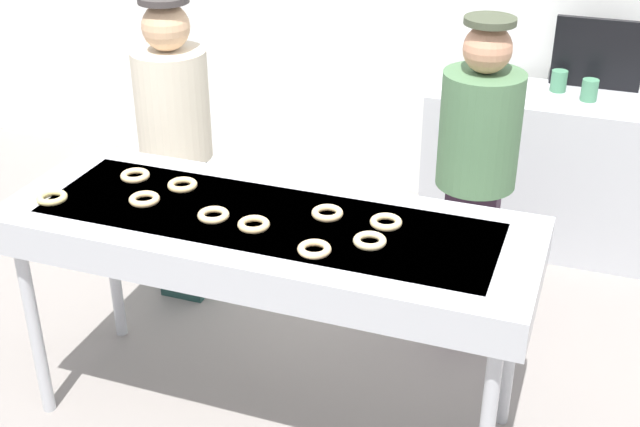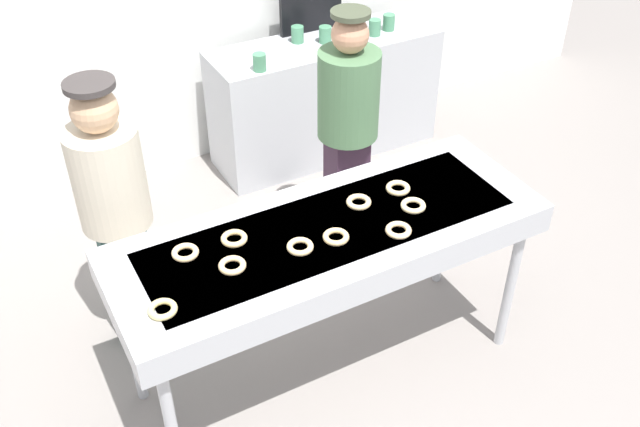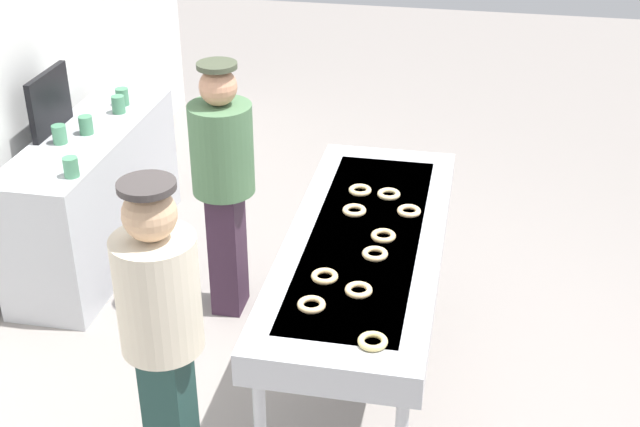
{
  "view_description": "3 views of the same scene",
  "coord_description": "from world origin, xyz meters",
  "px_view_note": "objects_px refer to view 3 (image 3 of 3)",
  "views": [
    {
      "loc": [
        1.18,
        -2.67,
        2.55
      ],
      "look_at": [
        0.17,
        0.15,
        0.97
      ],
      "focal_mm": 47.45,
      "sensor_mm": 36.0,
      "label": 1
    },
    {
      "loc": [
        -1.34,
        -2.36,
        3.14
      ],
      "look_at": [
        -0.01,
        0.07,
        1.04
      ],
      "focal_mm": 40.87,
      "sensor_mm": 36.0,
      "label": 2
    },
    {
      "loc": [
        -3.69,
        -0.49,
        3.14
      ],
      "look_at": [
        -0.0,
        0.23,
        1.09
      ],
      "focal_mm": 48.34,
      "sensor_mm": 36.0,
      "label": 3
    }
  ],
  "objects_px": {
    "plain_donut_1": "(360,190)",
    "plain_donut_4": "(359,290)",
    "plain_donut_3": "(311,305)",
    "fryer_conveyor": "(365,249)",
    "paper_cup_4": "(59,134)",
    "plain_donut_5": "(375,254)",
    "plain_donut_6": "(389,194)",
    "prep_counter": "(94,196)",
    "paper_cup_2": "(122,97)",
    "paper_cup_0": "(86,125)",
    "paper_cup_3": "(71,167)",
    "worker_baker": "(161,323)",
    "plain_donut_9": "(373,341)",
    "plain_donut_0": "(325,276)",
    "worker_assistant": "(223,174)",
    "plain_donut_8": "(409,211)",
    "paper_cup_1": "(118,104)",
    "plain_donut_7": "(383,236)",
    "plain_donut_2": "(354,210)"
  },
  "relations": [
    {
      "from": "plain_donut_5",
      "to": "plain_donut_6",
      "type": "bearing_deg",
      "value": 1.11
    },
    {
      "from": "plain_donut_0",
      "to": "prep_counter",
      "type": "distance_m",
      "value": 2.48
    },
    {
      "from": "plain_donut_1",
      "to": "plain_donut_9",
      "type": "height_order",
      "value": "same"
    },
    {
      "from": "plain_donut_6",
      "to": "plain_donut_9",
      "type": "distance_m",
      "value": 1.32
    },
    {
      "from": "plain_donut_5",
      "to": "worker_assistant",
      "type": "relative_size",
      "value": 0.08
    },
    {
      "from": "prep_counter",
      "to": "paper_cup_2",
      "type": "bearing_deg",
      "value": -5.2
    },
    {
      "from": "fryer_conveyor",
      "to": "paper_cup_4",
      "type": "distance_m",
      "value": 2.28
    },
    {
      "from": "plain_donut_1",
      "to": "plain_donut_4",
      "type": "distance_m",
      "value": 0.98
    },
    {
      "from": "plain_donut_9",
      "to": "worker_baker",
      "type": "distance_m",
      "value": 0.94
    },
    {
      "from": "worker_assistant",
      "to": "plain_donut_8",
      "type": "bearing_deg",
      "value": 80.04
    },
    {
      "from": "worker_assistant",
      "to": "paper_cup_3",
      "type": "height_order",
      "value": "worker_assistant"
    },
    {
      "from": "plain_donut_7",
      "to": "worker_assistant",
      "type": "bearing_deg",
      "value": 56.9
    },
    {
      "from": "plain_donut_8",
      "to": "prep_counter",
      "type": "height_order",
      "value": "plain_donut_8"
    },
    {
      "from": "worker_assistant",
      "to": "paper_cup_2",
      "type": "relative_size",
      "value": 13.41
    },
    {
      "from": "plain_donut_1",
      "to": "plain_donut_5",
      "type": "distance_m",
      "value": 0.67
    },
    {
      "from": "plain_donut_5",
      "to": "plain_donut_7",
      "type": "bearing_deg",
      "value": -5.43
    },
    {
      "from": "plain_donut_7",
      "to": "paper_cup_3",
      "type": "bearing_deg",
      "value": 75.6
    },
    {
      "from": "plain_donut_4",
      "to": "paper_cup_0",
      "type": "xyz_separation_m",
      "value": [
        1.6,
        2.03,
        -0.02
      ]
    },
    {
      "from": "plain_donut_8",
      "to": "paper_cup_1",
      "type": "relative_size",
      "value": 1.04
    },
    {
      "from": "plain_donut_0",
      "to": "prep_counter",
      "type": "height_order",
      "value": "plain_donut_0"
    },
    {
      "from": "worker_assistant",
      "to": "paper_cup_1",
      "type": "relative_size",
      "value": 13.41
    },
    {
      "from": "paper_cup_0",
      "to": "paper_cup_1",
      "type": "distance_m",
      "value": 0.39
    },
    {
      "from": "plain_donut_5",
      "to": "worker_baker",
      "type": "xyz_separation_m",
      "value": [
        -0.63,
        0.85,
        -0.07
      ]
    },
    {
      "from": "plain_donut_3",
      "to": "plain_donut_9",
      "type": "relative_size",
      "value": 1.0
    },
    {
      "from": "plain_donut_4",
      "to": "plain_donut_9",
      "type": "bearing_deg",
      "value": -162.42
    },
    {
      "from": "plain_donut_4",
      "to": "fryer_conveyor",
      "type": "bearing_deg",
      "value": 5.16
    },
    {
      "from": "plain_donut_7",
      "to": "paper_cup_2",
      "type": "height_order",
      "value": "paper_cup_2"
    },
    {
      "from": "plain_donut_0",
      "to": "plain_donut_8",
      "type": "height_order",
      "value": "same"
    },
    {
      "from": "fryer_conveyor",
      "to": "worker_assistant",
      "type": "distance_m",
      "value": 1.14
    },
    {
      "from": "plain_donut_3",
      "to": "plain_donut_6",
      "type": "xyz_separation_m",
      "value": [
        1.11,
        -0.2,
        0.0
      ]
    },
    {
      "from": "plain_donut_8",
      "to": "paper_cup_1",
      "type": "distance_m",
      "value": 2.43
    },
    {
      "from": "plain_donut_0",
      "to": "plain_donut_3",
      "type": "xyz_separation_m",
      "value": [
        -0.23,
        0.01,
        0.0
      ]
    },
    {
      "from": "prep_counter",
      "to": "paper_cup_3",
      "type": "bearing_deg",
      "value": -162.01
    },
    {
      "from": "plain_donut_6",
      "to": "fryer_conveyor",
      "type": "bearing_deg",
      "value": 171.78
    },
    {
      "from": "prep_counter",
      "to": "plain_donut_1",
      "type": "bearing_deg",
      "value": -108.43
    },
    {
      "from": "plain_donut_2",
      "to": "plain_donut_4",
      "type": "distance_m",
      "value": 0.75
    },
    {
      "from": "plain_donut_1",
      "to": "plain_donut_3",
      "type": "distance_m",
      "value": 1.12
    },
    {
      "from": "plain_donut_8",
      "to": "worker_assistant",
      "type": "relative_size",
      "value": 0.08
    },
    {
      "from": "plain_donut_4",
      "to": "paper_cup_0",
      "type": "bearing_deg",
      "value": 51.85
    },
    {
      "from": "paper_cup_0",
      "to": "paper_cup_3",
      "type": "height_order",
      "value": "same"
    },
    {
      "from": "fryer_conveyor",
      "to": "plain_donut_6",
      "type": "bearing_deg",
      "value": -8.22
    },
    {
      "from": "plain_donut_0",
      "to": "plain_donut_3",
      "type": "relative_size",
      "value": 1.0
    },
    {
      "from": "fryer_conveyor",
      "to": "plain_donut_9",
      "type": "relative_size",
      "value": 17.06
    },
    {
      "from": "plain_donut_1",
      "to": "paper_cup_2",
      "type": "distance_m",
      "value": 2.19
    },
    {
      "from": "plain_donut_3",
      "to": "worker_baker",
      "type": "xyz_separation_m",
      "value": [
        -0.16,
        0.63,
        -0.07
      ]
    },
    {
      "from": "plain_donut_8",
      "to": "prep_counter",
      "type": "relative_size",
      "value": 0.07
    },
    {
      "from": "paper_cup_4",
      "to": "paper_cup_3",
      "type": "bearing_deg",
      "value": -146.77
    },
    {
      "from": "prep_counter",
      "to": "paper_cup_3",
      "type": "xyz_separation_m",
      "value": [
        -0.62,
        -0.2,
        0.52
      ]
    },
    {
      "from": "fryer_conveyor",
      "to": "paper_cup_1",
      "type": "height_order",
      "value": "paper_cup_1"
    },
    {
      "from": "plain_donut_0",
      "to": "plain_donut_3",
      "type": "distance_m",
      "value": 0.23
    }
  ]
}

